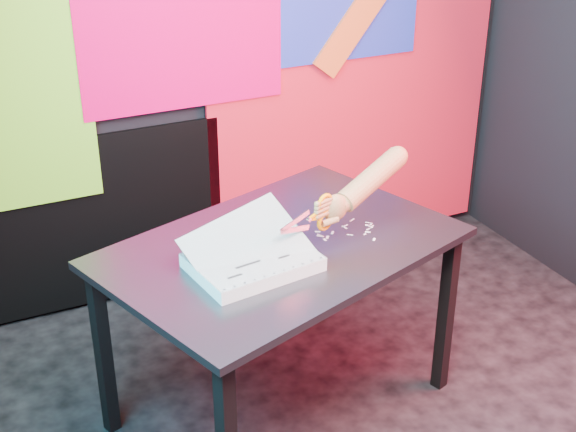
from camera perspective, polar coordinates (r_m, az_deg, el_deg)
room at (r=2.49m, az=8.79°, el=7.38°), size 3.01×3.01×2.71m
backdrop at (r=3.87m, az=-2.89°, el=8.51°), size 2.88×0.05×2.08m
work_table at (r=2.98m, az=-0.51°, el=-3.43°), size 1.47×1.20×0.75m
printout_stack at (r=2.77m, az=-2.53°, el=-3.25°), size 0.47×0.36×0.22m
scissors at (r=2.86m, az=2.39°, el=0.16°), size 0.25×0.09×0.15m
hand_forearm at (r=3.00m, az=5.54°, el=2.33°), size 0.46×0.19×0.20m
paper_clippings at (r=3.04m, az=4.24°, el=-0.99°), size 0.24×0.23×0.00m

